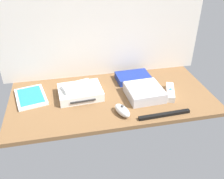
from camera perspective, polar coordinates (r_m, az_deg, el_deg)
ground_plane at (r=122.13cm, az=0.00°, el=-1.99°), size 100.00×48.00×2.00cm
back_wall at (r=130.46cm, az=-2.31°, el=16.24°), size 110.00×1.20×64.00cm
game_console at (r=121.69cm, az=-7.42°, el=-0.64°), size 21.96×17.50×4.40cm
mini_computer at (r=121.07cm, az=7.56°, el=-0.59°), size 17.85×17.85×5.30cm
game_case at (r=126.36cm, az=-18.43°, el=-1.61°), size 17.42×21.51×1.56cm
network_router at (r=135.34cm, az=4.91°, el=2.85°), size 18.48×12.93×3.40cm
remote_wand at (r=125.54cm, az=13.43°, el=-0.58°), size 8.49×15.13×3.40cm
remote_nunchuk at (r=108.66cm, az=2.41°, el=-4.90°), size 7.62×10.91×5.10cm
remote_classic_pad at (r=120.34cm, az=-8.05°, el=0.71°), size 16.00×11.50×2.40cm
sensor_bar at (r=110.76cm, az=12.14°, el=-5.76°), size 24.05×2.75×1.40cm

